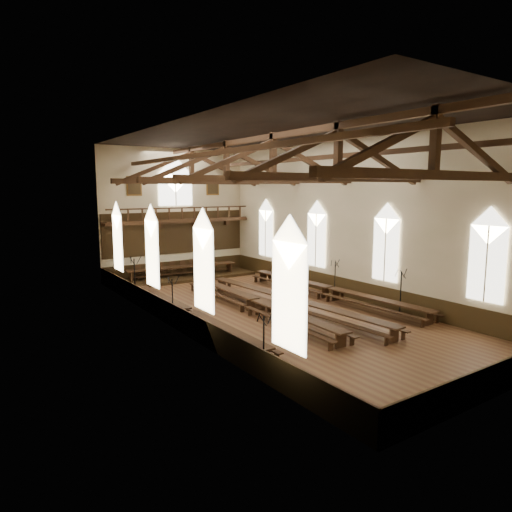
{
  "coord_description": "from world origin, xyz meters",
  "views": [
    {
      "loc": [
        -14.93,
        -20.43,
        6.9
      ],
      "look_at": [
        -0.11,
        1.5,
        2.99
      ],
      "focal_mm": 32.0,
      "sensor_mm": 36.0,
      "label": 1
    }
  ],
  "objects": [
    {
      "name": "candelabrum_right_far",
      "position": [
        5.55,
        4.45,
        0.77
      ],
      "size": [
        0.77,
        0.73,
        2.54
      ],
      "color": "black",
      "rests_on": "ground"
    },
    {
      "name": "end_window",
      "position": [
        0.0,
        12.9,
        7.22
      ],
      "size": [
        2.8,
        0.12,
        3.8
      ],
      "color": "white",
      "rests_on": "room_walls"
    },
    {
      "name": "refectory_row_d",
      "position": [
        4.69,
        0.24,
        0.56
      ],
      "size": [
        1.9,
        14.69,
        0.77
      ],
      "color": "#3E2813",
      "rests_on": "ground"
    },
    {
      "name": "high_table",
      "position": [
        -0.26,
        11.4,
        0.89
      ],
      "size": [
        8.67,
        1.72,
        0.81
      ],
      "color": "#3E2813",
      "rests_on": "dais"
    },
    {
      "name": "high_chairs",
      "position": [
        -0.26,
        12.24,
        0.8
      ],
      "size": [
        6.8,
        0.51,
        1.08
      ],
      "color": "#3E2813",
      "rests_on": "dais"
    },
    {
      "name": "candelabrum_left_mid",
      "position": [
        -5.55,
        1.25,
        0.73
      ],
      "size": [
        0.7,
        0.72,
        2.41
      ],
      "color": "black",
      "rests_on": "ground"
    },
    {
      "name": "candelabrum_left_near",
      "position": [
        -5.55,
        -7.07,
        0.72
      ],
      "size": [
        0.7,
        0.71,
        2.38
      ],
      "color": "black",
      "rests_on": "ground"
    },
    {
      "name": "ground",
      "position": [
        0.0,
        0.0,
        0.0
      ],
      "size": [
        26.0,
        26.0,
        0.0
      ],
      "primitive_type": "plane",
      "color": "brown",
      "rests_on": "ground"
    },
    {
      "name": "refectory_row_a",
      "position": [
        -4.99,
        0.42,
        0.52
      ],
      "size": [
        1.46,
        14.1,
        0.72
      ],
      "color": "#3E2813",
      "rests_on": "ground"
    },
    {
      "name": "roof_trusses",
      "position": [
        0.0,
        -0.0,
        8.22
      ],
      "size": [
        11.7,
        25.7,
        2.8
      ],
      "color": "#3E2813",
      "rests_on": "room_walls"
    },
    {
      "name": "candelabrum_left_far",
      "position": [
        -5.55,
        7.0,
        0.83
      ],
      "size": [
        0.79,
        0.83,
        2.75
      ],
      "color": "black",
      "rests_on": "ground"
    },
    {
      "name": "minstrels_gallery",
      "position": [
        0.0,
        12.66,
        3.91
      ],
      "size": [
        11.8,
        1.24,
        3.7
      ],
      "color": "#3E2813",
      "rests_on": "room_walls"
    },
    {
      "name": "candelabrum_right_near",
      "position": [
        5.55,
        -4.46,
        0.76
      ],
      "size": [
        0.71,
        0.77,
        2.52
      ],
      "color": "black",
      "rests_on": "ground"
    },
    {
      "name": "side_windows",
      "position": [
        -0.0,
        -0.0,
        3.74
      ],
      "size": [
        11.85,
        19.8,
        4.5
      ],
      "color": "white",
      "rests_on": "room_walls"
    },
    {
      "name": "portraits",
      "position": [
        0.0,
        12.9,
        7.1
      ],
      "size": [
        7.75,
        0.09,
        1.45
      ],
      "color": "brown",
      "rests_on": "room_walls"
    },
    {
      "name": "refectory_row_b",
      "position": [
        -0.94,
        0.3,
        0.56
      ],
      "size": [
        1.74,
        14.6,
        0.77
      ],
      "color": "#3E2813",
      "rests_on": "ground"
    },
    {
      "name": "dais",
      "position": [
        -0.26,
        11.4,
        0.1
      ],
      "size": [
        11.4,
        3.14,
        0.21
      ],
      "primitive_type": "cube",
      "color": "#362610",
      "rests_on": "ground"
    },
    {
      "name": "wainscot_band",
      "position": [
        0.0,
        0.0,
        0.6
      ],
      "size": [
        12.0,
        26.0,
        1.2
      ],
      "color": "#362610",
      "rests_on": "ground"
    },
    {
      "name": "refectory_row_c",
      "position": [
        0.85,
        -0.53,
        0.56
      ],
      "size": [
        2.09,
        14.71,
        0.77
      ],
      "color": "#3E2813",
      "rests_on": "ground"
    },
    {
      "name": "candelabrum_right_mid",
      "position": [
        5.55,
        0.73,
        0.72
      ],
      "size": [
        0.67,
        0.72,
        2.36
      ],
      "color": "black",
      "rests_on": "ground"
    },
    {
      "name": "room_walls",
      "position": [
        0.0,
        0.0,
        6.46
      ],
      "size": [
        26.0,
        26.0,
        26.0
      ],
      "color": "beige",
      "rests_on": "ground"
    }
  ]
}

